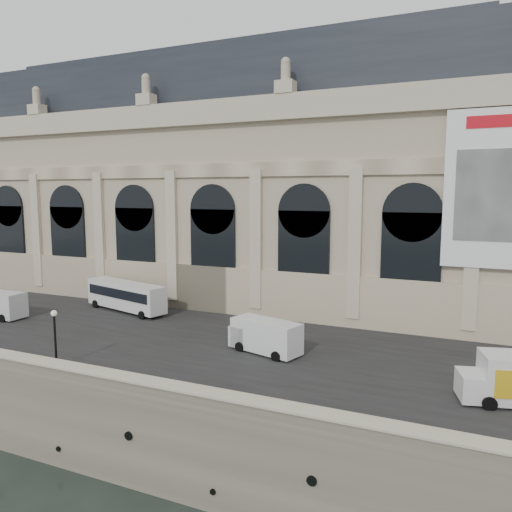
% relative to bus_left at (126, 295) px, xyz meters
% --- Properties ---
extents(ground, '(260.00, 260.00, 0.00)m').
position_rel_bus_left_xyz_m(ground, '(12.79, -18.39, -7.79)').
color(ground, black).
rests_on(ground, ground).
extents(quay, '(160.00, 70.00, 6.00)m').
position_rel_bus_left_xyz_m(quay, '(12.79, 16.61, -4.79)').
color(quay, gray).
rests_on(quay, ground).
extents(street, '(160.00, 24.00, 0.06)m').
position_rel_bus_left_xyz_m(street, '(12.79, -4.39, -1.76)').
color(street, '#2D2D2D').
rests_on(street, quay).
extents(parapet, '(160.00, 1.40, 1.21)m').
position_rel_bus_left_xyz_m(parapet, '(12.79, -17.79, -1.17)').
color(parapet, gray).
rests_on(parapet, quay).
extents(museum, '(69.00, 18.70, 29.10)m').
position_rel_bus_left_xyz_m(museum, '(6.81, 12.47, 11.94)').
color(museum, '#B6A88C').
rests_on(museum, quay).
extents(bus_left, '(11.03, 4.91, 3.19)m').
position_rel_bus_left_xyz_m(bus_left, '(0.00, 0.00, 0.00)').
color(bus_left, silver).
rests_on(bus_left, quay).
extents(van_c, '(6.35, 3.76, 2.66)m').
position_rel_bus_left_xyz_m(van_c, '(18.81, -6.56, -0.43)').
color(van_c, silver).
rests_on(van_c, quay).
extents(lamp_right, '(0.44, 0.44, 4.30)m').
position_rel_bus_left_xyz_m(lamp_right, '(6.44, -16.00, 0.35)').
color(lamp_right, black).
rests_on(lamp_right, quay).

